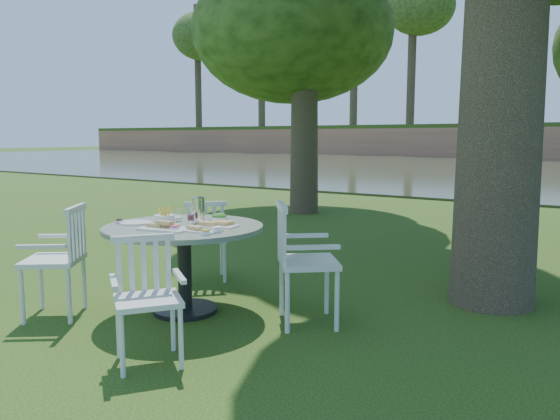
{
  "coord_description": "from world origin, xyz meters",
  "views": [
    {
      "loc": [
        2.79,
        -3.95,
        1.52
      ],
      "look_at": [
        0.0,
        0.2,
        0.85
      ],
      "focal_mm": 35.0,
      "sensor_mm": 36.0,
      "label": 1
    }
  ],
  "objects": [
    {
      "name": "chair_sw",
      "position": [
        -1.24,
        -1.22,
        0.55
      ],
      "size": [
        0.64,
        0.65,
        0.94
      ],
      "rotation": [
        0.0,
        0.0,
        -0.92
      ],
      "color": "silver",
      "rests_on": "ground"
    },
    {
      "name": "chair_nw",
      "position": [
        -1.0,
        0.29,
        0.51
      ],
      "size": [
        0.6,
        0.6,
        0.86
      ],
      "rotation": [
        0.0,
        0.0,
        -2.35
      ],
      "color": "silver",
      "rests_on": "ground"
    },
    {
      "name": "table",
      "position": [
        -0.48,
        -0.58,
        0.62
      ],
      "size": [
        1.37,
        1.37,
        0.77
      ],
      "color": "black",
      "rests_on": "ground"
    },
    {
      "name": "chair_se",
      "position": [
        0.02,
        -1.46,
        0.5
      ],
      "size": [
        0.58,
        0.58,
        0.85
      ],
      "rotation": [
        0.0,
        0.0,
        0.94
      ],
      "color": "silver",
      "rests_on": "ground"
    },
    {
      "name": "ground",
      "position": [
        0.0,
        0.0,
        0.0
      ],
      "size": [
        140.0,
        140.0,
        0.0
      ],
      "primitive_type": "plane",
      "color": "#1A360B",
      "rests_on": "ground"
    },
    {
      "name": "chair_ne",
      "position": [
        0.49,
        -0.29,
        0.58
      ],
      "size": [
        0.68,
        0.68,
        0.99
      ],
      "rotation": [
        0.0,
        0.0,
        -4.02
      ],
      "color": "silver",
      "rests_on": "ground"
    },
    {
      "name": "tableware",
      "position": [
        -0.51,
        -0.53,
        0.81
      ],
      "size": [
        1.09,
        0.76,
        0.23
      ],
      "color": "white",
      "rests_on": "table"
    }
  ]
}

